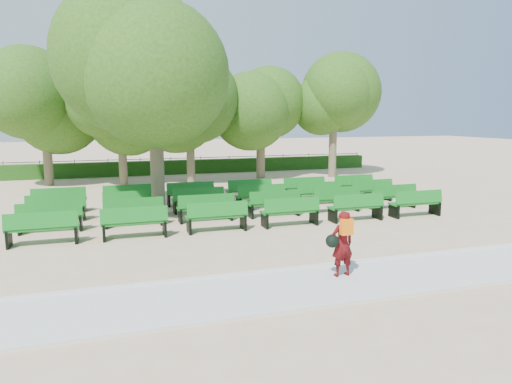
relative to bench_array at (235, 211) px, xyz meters
The scene contains 9 objects.
ground 0.67m from the bench_array, 61.17° to the right, with size 120.00×120.00×0.00m, color tan.
paving 7.99m from the bench_array, 87.71° to the right, with size 30.00×2.20×0.06m, color silver.
curb 6.84m from the bench_array, 87.32° to the right, with size 30.00×0.12×0.10m, color silver.
hedge 13.43m from the bench_array, 88.64° to the left, with size 26.00×0.70×0.90m, color #1D4C13.
fence 13.82m from the bench_array, 88.68° to the left, with size 26.00×0.10×1.02m, color black, non-canonical shape.
tree_line 9.43m from the bench_array, 88.06° to the left, with size 21.80×6.80×7.04m, color #305C18, non-canonical shape.
bench_array is the anchor object (origin of this frame).
tree_among 5.72m from the bench_array, behind, with size 5.55×5.55×7.57m.
person 7.71m from the bench_array, 86.19° to the right, with size 0.73×0.45×1.54m.
Camera 1 is at (-4.79, -16.18, 3.73)m, focal length 32.00 mm.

